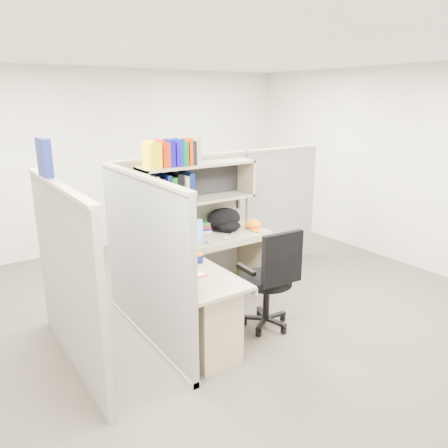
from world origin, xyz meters
TOP-DOWN VIEW (x-y plane):
  - ground at (0.00, 0.00)m, footprint 6.00×6.00m
  - room_shell at (0.00, 0.00)m, footprint 6.00×6.00m
  - cubicle at (-0.37, 0.45)m, footprint 3.79×1.84m
  - desk at (-0.41, -0.29)m, footprint 1.74×1.75m
  - laptop at (-0.15, 0.43)m, footprint 0.41×0.41m
  - backpack at (0.45, 0.64)m, footprint 0.51×0.44m
  - orange_cap at (0.76, 0.51)m, footprint 0.27×0.28m
  - snack_canister at (-0.39, -0.10)m, footprint 0.10×0.10m
  - tissue_box at (-0.82, -0.41)m, footprint 0.12×0.12m
  - mouse at (0.25, 0.35)m, footprint 0.09×0.07m
  - paper_cup at (-0.00, 0.68)m, footprint 0.09×0.09m
  - book_stack at (0.20, 0.78)m, footprint 0.23×0.27m
  - loose_paper at (-0.60, -0.27)m, footprint 0.23×0.29m
  - task_chair at (0.20, -0.48)m, footprint 0.57×0.53m

SIDE VIEW (x-z plane):
  - ground at x=0.00m, z-range 0.00..0.00m
  - task_chair at x=0.20m, z-range -0.16..0.92m
  - desk at x=-0.41m, z-range 0.07..0.80m
  - loose_paper at x=-0.60m, z-range 0.73..0.73m
  - mouse at x=0.25m, z-range 0.73..0.76m
  - snack_canister at x=-0.39m, z-range 0.73..0.83m
  - paper_cup at x=0.00m, z-range 0.73..0.83m
  - orange_cap at x=0.76m, z-range 0.73..0.84m
  - book_stack at x=0.20m, z-range 0.73..0.84m
  - tissue_box at x=-0.82m, z-range 0.73..0.90m
  - laptop at x=-0.15m, z-range 0.73..0.97m
  - backpack at x=0.45m, z-range 0.73..0.99m
  - cubicle at x=-0.37m, z-range -0.07..1.88m
  - room_shell at x=0.00m, z-range -1.38..4.62m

